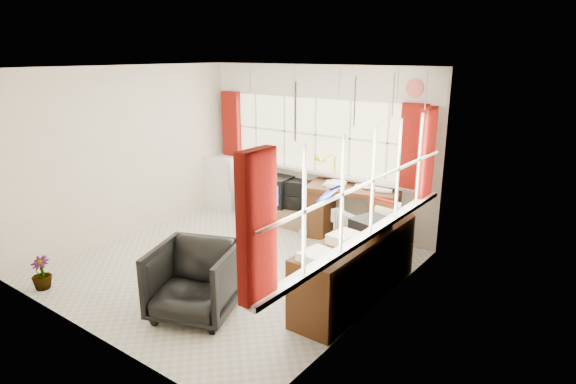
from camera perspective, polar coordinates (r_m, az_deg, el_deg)
name	(u,v)px	position (r m, az deg, el deg)	size (l,w,h in m)	color
ground	(231,265)	(6.40, -6.73, -8.55)	(4.00, 4.00, 0.00)	beige
room_walls	(227,152)	(5.94, -7.21, 4.72)	(4.00, 4.00, 4.00)	beige
window_back	(314,167)	(7.55, 3.15, 2.99)	(3.70, 0.12, 3.60)	#F9EFC5
window_right	(368,228)	(5.00, 9.49, -4.22)	(0.12, 3.70, 3.60)	#F9EFC5
curtains	(332,152)	(6.11, 5.20, 4.69)	(3.83, 3.83, 1.15)	maroon
overhead_cabinets	(340,88)	(6.02, 6.13, 12.13)	(3.98, 3.98, 0.48)	silver
desk	(354,210)	(7.17, 7.78, -2.08)	(1.48, 0.96, 0.82)	#4A2611
desk_lamp	(335,162)	(7.33, 5.59, 3.61)	(0.17, 0.15, 0.42)	yellow
task_chair	(376,236)	(5.99, 10.43, -5.18)	(0.46, 0.48, 0.97)	black
office_chair	(195,281)	(5.17, -11.01, -10.32)	(0.82, 0.85, 0.77)	black
radiator	(344,235)	(6.77, 6.65, -5.08)	(0.40, 0.28, 0.55)	white
credenza	(357,265)	(5.46, 8.17, -8.61)	(0.50, 2.00, 0.85)	#4A2611
file_tray	(370,224)	(5.50, 9.74, -3.73)	(0.31, 0.40, 0.13)	black
tv_bench	(278,213)	(7.90, -1.17, -2.56)	(1.40, 0.50, 0.25)	#956D4A
crt_tv	(275,191)	(7.89, -1.55, 0.17)	(0.57, 0.54, 0.48)	black
hifi_stack	(300,194)	(7.75, 1.39, -0.28)	(0.72, 0.55, 0.45)	black
mini_fridge	(225,181)	(8.65, -7.44, 1.31)	(0.65, 0.65, 0.93)	white
spray_bottle_a	(256,227)	(7.24, -3.79, -4.12)	(0.12, 0.12, 0.32)	white
spray_bottle_b	(303,232)	(7.18, 1.74, -4.77)	(0.09, 0.09, 0.20)	#82C3BB
flower_vase	(41,273)	(6.37, -27.21, -8.54)	(0.22, 0.22, 0.40)	black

